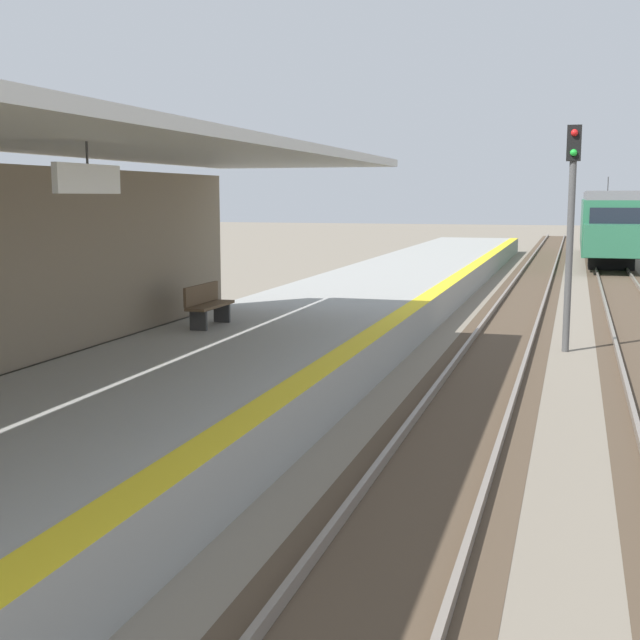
# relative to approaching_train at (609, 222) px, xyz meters

# --- Properties ---
(station_platform) EXTENTS (5.00, 80.00, 0.91)m
(station_platform) POSITION_rel_approaching_train_xyz_m (-7.80, -33.86, -1.73)
(station_platform) COLOR #999993
(station_platform) RESTS_ON ground
(track_pair_nearest_platform) EXTENTS (2.34, 120.00, 0.16)m
(track_pair_nearest_platform) POSITION_rel_approaching_train_xyz_m (-3.40, -29.86, -2.13)
(track_pair_nearest_platform) COLOR #4C3D2D
(track_pair_nearest_platform) RESTS_ON ground
(approaching_train) EXTENTS (2.93, 19.60, 4.76)m
(approaching_train) POSITION_rel_approaching_train_xyz_m (0.00, 0.00, 0.00)
(approaching_train) COLOR #286647
(approaching_train) RESTS_ON ground
(rail_signal_post) EXTENTS (0.32, 0.34, 5.20)m
(rail_signal_post) POSITION_rel_approaching_train_xyz_m (-1.88, -29.95, 1.02)
(rail_signal_post) COLOR #4C4C4C
(rail_signal_post) RESTS_ON ground
(platform_bench) EXTENTS (0.45, 1.60, 0.88)m
(platform_bench) POSITION_rel_approaching_train_xyz_m (-9.11, -34.13, -0.80)
(platform_bench) COLOR brown
(platform_bench) RESTS_ON station_platform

